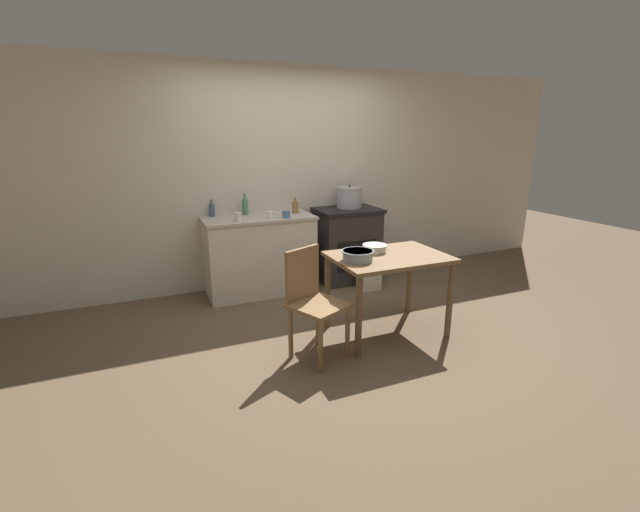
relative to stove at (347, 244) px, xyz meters
name	(u,v)px	position (x,y,z in m)	size (l,w,h in m)	color
ground_plane	(342,329)	(-0.68, -1.28, -0.46)	(14.00, 14.00, 0.00)	brown
wall_back	(286,178)	(-0.68, 0.31, 0.82)	(8.00, 0.07, 2.55)	beige
counter_cabinet	(260,255)	(-1.12, -0.01, -0.01)	(1.23, 0.60, 0.89)	beige
stove	(347,244)	(0.00, 0.00, 0.00)	(0.76, 0.58, 0.91)	#2D2B28
work_table	(388,267)	(-0.32, -1.48, 0.17)	(1.02, 0.72, 0.74)	brown
chair	(313,300)	(-1.11, -1.62, 0.04)	(0.53, 0.53, 0.91)	olive
flour_sack	(369,276)	(0.08, -0.43, -0.30)	(0.25, 0.18, 0.32)	beige
stock_pot	(349,197)	(0.05, 0.05, 0.58)	(0.31, 0.31, 0.28)	#A8A8AD
mixing_bowl_large	(375,248)	(-0.38, -1.33, 0.33)	(0.23, 0.23, 0.07)	silver
mixing_bowl_small	(358,255)	(-0.66, -1.52, 0.34)	(0.28, 0.28, 0.09)	#93A8B2
bottle_far_left	(212,210)	(-1.59, 0.21, 0.51)	(0.06, 0.06, 0.19)	#3D5675
bottle_left	(295,207)	(-0.66, 0.03, 0.51)	(0.07, 0.07, 0.18)	olive
bottle_mid_left	(245,206)	(-1.22, 0.17, 0.53)	(0.07, 0.07, 0.24)	#517F5B
cup_center_left	(286,214)	(-0.85, -0.20, 0.48)	(0.09, 0.09, 0.08)	#4C6B99
cup_center	(270,215)	(-1.03, -0.18, 0.48)	(0.07, 0.07, 0.08)	silver
cup_center_right	(238,217)	(-1.38, -0.19, 0.49)	(0.07, 0.07, 0.10)	silver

